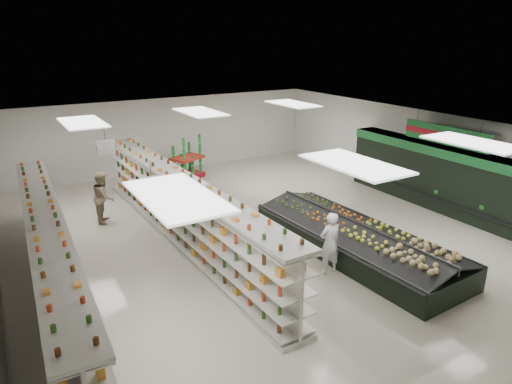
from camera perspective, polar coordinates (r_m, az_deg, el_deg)
floor at (r=14.01m, az=0.22°, el=-5.20°), size 16.00×16.00×0.00m
ceiling at (r=13.02m, az=0.23°, el=7.75°), size 14.00×16.00×0.02m
wall_back at (r=20.49m, az=-11.41°, el=6.98°), size 14.00×0.02×3.20m
wall_right at (r=17.92m, az=19.89°, el=4.50°), size 0.02×16.00×3.20m
produce_wall_case at (r=16.76m, az=22.59°, el=1.94°), size 0.93×8.00×2.20m
aisle_sign_near at (r=9.84m, az=-12.91°, el=0.81°), size 0.52×0.06×0.75m
aisle_sign_far at (r=13.59m, az=-18.25°, el=5.33°), size 0.52×0.06×0.75m
hortifruti_banner at (r=16.21m, az=22.60°, el=6.56°), size 0.12×3.20×0.95m
gondola_left at (r=11.57m, az=-24.25°, el=-7.76°), size 1.26×10.85×1.88m
gondola_center at (r=13.36m, az=-9.37°, el=-2.47°), size 1.15×11.47×1.98m
produce_island at (r=12.93m, az=12.27°, el=-5.72°), size 2.61×6.45×0.95m
soda_endcap at (r=19.35m, az=-8.61°, el=4.04°), size 1.55×1.34×1.67m
shopper_main at (r=11.61m, az=9.20°, el=-6.35°), size 0.62×0.42×1.64m
shopper_background at (r=15.39m, az=-18.52°, el=-0.60°), size 0.75×0.94×1.67m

